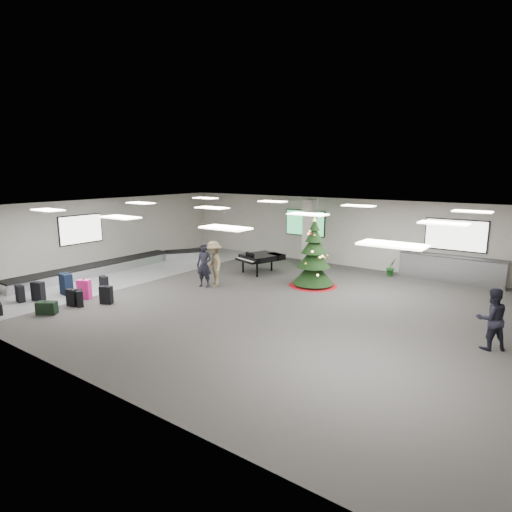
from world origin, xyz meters
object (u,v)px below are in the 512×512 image
Objects in this scene: traveler_a at (204,265)px; christmas_tree at (314,262)px; baggage_carousel at (116,266)px; pink_suitcase at (84,289)px; service_counter at (451,269)px; grand_piano at (260,257)px; traveler_b at (214,264)px; traveler_bench at (492,319)px; potted_plant_left at (391,267)px.

christmas_tree is at bearing 23.34° from traveler_a.
baggage_carousel is 4.44m from pink_suitcase.
service_counter reaches higher than pink_suitcase.
grand_piano is at bearing 31.52° from baggage_carousel.
pink_suitcase is 0.42× the size of traveler_a.
traveler_b is at bearing 30.09° from pink_suitcase.
christmas_tree is 4.28m from traveler_a.
christmas_tree is 1.36× the size of grand_piano.
traveler_bench is (9.70, -0.43, -0.10)m from traveler_b.
traveler_a reaches higher than traveler_bench.
grand_piano is at bearing -155.53° from service_counter.
potted_plant_left reaches higher than baggage_carousel.
potted_plant_left is (-2.30, -0.47, -0.15)m from service_counter.
traveler_a is 9.94m from traveler_bench.
christmas_tree is 1.60× the size of traveler_a.
traveler_bench is at bearing -22.91° from christmas_tree.
grand_piano reaches higher than potted_plant_left.
baggage_carousel is at bearing -131.27° from grand_piano.
traveler_b is at bearing -131.79° from potted_plant_left.
traveler_b is (2.61, 3.98, 0.55)m from pink_suitcase.
traveler_a is at bearing -139.74° from service_counter.
traveler_a is at bearing -37.16° from traveler_bench.
service_counter is at bearing 25.40° from traveler_a.
traveler_bench reaches higher than grand_piano.
christmas_tree is at bearing -120.52° from potted_plant_left.
traveler_b is 2.28× the size of potted_plant_left.
christmas_tree is at bearing 67.62° from traveler_b.
baggage_carousel is at bearing -35.87° from traveler_bench.
potted_plant_left is at bearing 59.48° from christmas_tree.
traveler_b reaches higher than pink_suitcase.
christmas_tree reaches higher than baggage_carousel.
grand_piano reaches higher than baggage_carousel.
pink_suitcase is (2.84, -3.41, 0.13)m from baggage_carousel.
grand_piano is 1.26× the size of traveler_bench.
grand_piano is (2.78, 6.86, 0.35)m from pink_suitcase.
baggage_carousel is at bearing 168.12° from traveler_a.
service_counter is at bearing -107.07° from traveler_bench.
traveler_bench is (12.31, 3.55, 0.46)m from pink_suitcase.
grand_piano is at bearing -55.53° from traveler_bench.
baggage_carousel is 3.53× the size of christmas_tree.
pink_suitcase is 7.41m from grand_piano.
traveler_a is at bearing -99.09° from traveler_b.
baggage_carousel is at bearing -161.20° from christmas_tree.
traveler_a is 0.38m from traveler_b.
baggage_carousel is 14.50m from service_counter.
pink_suitcase is 8.56m from christmas_tree.
service_counter is (12.84, 6.73, 0.33)m from baggage_carousel.
traveler_a reaches higher than baggage_carousel.
potted_plant_left is (4.92, 2.81, -0.31)m from grand_piano.
traveler_b is (-3.12, -2.35, -0.04)m from christmas_tree.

